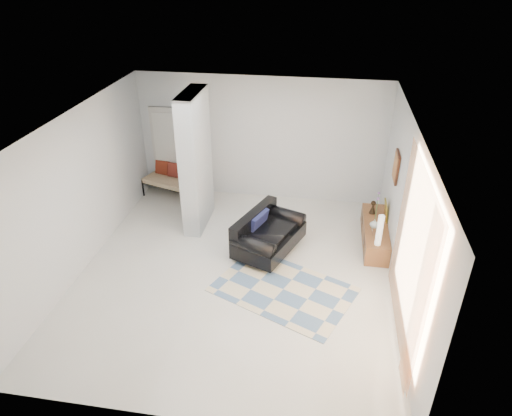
# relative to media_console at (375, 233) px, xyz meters

# --- Properties ---
(floor) EXTENTS (6.00, 6.00, 0.00)m
(floor) POSITION_rel_media_console_xyz_m (-2.52, -1.41, -0.21)
(floor) COLOR beige
(floor) RESTS_ON ground
(ceiling) EXTENTS (6.00, 6.00, 0.00)m
(ceiling) POSITION_rel_media_console_xyz_m (-2.52, -1.41, 2.59)
(ceiling) COLOR white
(ceiling) RESTS_ON wall_back
(wall_back) EXTENTS (6.00, 0.00, 6.00)m
(wall_back) POSITION_rel_media_console_xyz_m (-2.52, 1.59, 1.19)
(wall_back) COLOR silver
(wall_back) RESTS_ON ground
(wall_front) EXTENTS (6.00, 0.00, 6.00)m
(wall_front) POSITION_rel_media_console_xyz_m (-2.52, -4.41, 1.19)
(wall_front) COLOR silver
(wall_front) RESTS_ON ground
(wall_left) EXTENTS (0.00, 6.00, 6.00)m
(wall_left) POSITION_rel_media_console_xyz_m (-5.27, -1.41, 1.19)
(wall_left) COLOR silver
(wall_left) RESTS_ON ground
(wall_right) EXTENTS (0.00, 6.00, 6.00)m
(wall_right) POSITION_rel_media_console_xyz_m (0.23, -1.41, 1.19)
(wall_right) COLOR silver
(wall_right) RESTS_ON ground
(partition_column) EXTENTS (0.35, 1.20, 2.80)m
(partition_column) POSITION_rel_media_console_xyz_m (-3.62, 0.19, 1.19)
(partition_column) COLOR #B2B7BA
(partition_column) RESTS_ON floor
(hallway_door) EXTENTS (0.85, 0.06, 2.04)m
(hallway_door) POSITION_rel_media_console_xyz_m (-4.62, 1.55, 0.81)
(hallway_door) COLOR beige
(hallway_door) RESTS_ON floor
(curtain) EXTENTS (0.00, 2.55, 2.55)m
(curtain) POSITION_rel_media_console_xyz_m (0.15, -2.56, 1.24)
(curtain) COLOR orange
(curtain) RESTS_ON wall_right
(wall_art) EXTENTS (0.04, 0.45, 0.55)m
(wall_art) POSITION_rel_media_console_xyz_m (0.20, -0.00, 1.44)
(wall_art) COLOR #391B0F
(wall_art) RESTS_ON wall_right
(media_console) EXTENTS (0.45, 1.70, 0.80)m
(media_console) POSITION_rel_media_console_xyz_m (0.00, 0.00, 0.00)
(media_console) COLOR brown
(media_console) RESTS_ON floor
(loveseat) EXTENTS (1.35, 1.70, 0.76)m
(loveseat) POSITION_rel_media_console_xyz_m (-2.07, -0.61, 0.15)
(loveseat) COLOR silver
(loveseat) RESTS_ON floor
(daybed) EXTENTS (1.67, 1.09, 0.77)m
(daybed) POSITION_rel_media_console_xyz_m (-4.44, 1.23, 0.22)
(daybed) COLOR black
(daybed) RESTS_ON floor
(area_rug) EXTENTS (2.66, 2.28, 0.01)m
(area_rug) POSITION_rel_media_console_xyz_m (-1.62, -1.76, -0.20)
(area_rug) COLOR beige
(area_rug) RESTS_ON floor
(cylinder_lamp) EXTENTS (0.11, 0.11, 0.60)m
(cylinder_lamp) POSITION_rel_media_console_xyz_m (-0.02, -0.69, 0.50)
(cylinder_lamp) COLOR white
(cylinder_lamp) RESTS_ON media_console
(bronze_figurine) EXTENTS (0.15, 0.15, 0.27)m
(bronze_figurine) POSITION_rel_media_console_xyz_m (-0.05, 0.45, 0.33)
(bronze_figurine) COLOR #2F2115
(bronze_figurine) RESTS_ON media_console
(vase) EXTENTS (0.17, 0.17, 0.18)m
(vase) POSITION_rel_media_console_xyz_m (-0.05, -0.12, 0.29)
(vase) COLOR silver
(vase) RESTS_ON media_console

